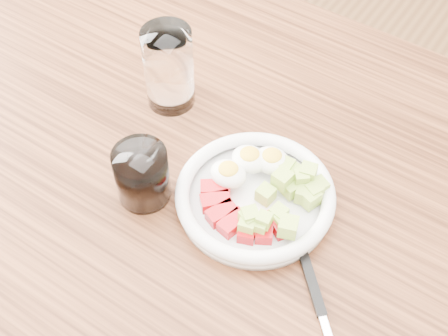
{
  "coord_description": "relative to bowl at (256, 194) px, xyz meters",
  "views": [
    {
      "loc": [
        0.3,
        -0.45,
        1.5
      ],
      "look_at": [
        -0.01,
        0.01,
        0.8
      ],
      "focal_mm": 50.0,
      "sensor_mm": 36.0,
      "label": 1
    }
  ],
  "objects": [
    {
      "name": "fork",
      "position": [
        0.15,
        -0.09,
        -0.02
      ],
      "size": [
        0.15,
        0.15,
        0.01
      ],
      "color": "black",
      "rests_on": "dining_table"
    },
    {
      "name": "dining_table",
      "position": [
        -0.05,
        -0.0,
        -0.12
      ],
      "size": [
        1.5,
        0.9,
        0.77
      ],
      "color": "brown",
      "rests_on": "ground"
    },
    {
      "name": "bowl",
      "position": [
        0.0,
        0.0,
        0.0
      ],
      "size": [
        0.23,
        0.23,
        0.05
      ],
      "color": "white",
      "rests_on": "dining_table"
    },
    {
      "name": "coffee_glass",
      "position": [
        -0.14,
        -0.07,
        0.02
      ],
      "size": [
        0.08,
        0.08,
        0.09
      ],
      "color": "white",
      "rests_on": "dining_table"
    },
    {
      "name": "water_glass",
      "position": [
        -0.22,
        0.1,
        0.05
      ],
      "size": [
        0.08,
        0.08,
        0.14
      ],
      "primitive_type": "cylinder",
      "color": "white",
      "rests_on": "dining_table"
    }
  ]
}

